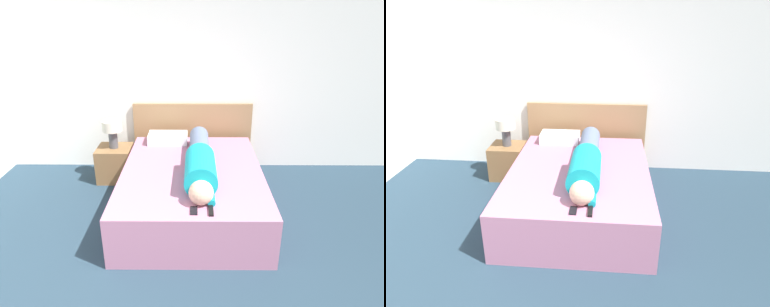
% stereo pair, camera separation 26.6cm
% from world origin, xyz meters
% --- Properties ---
extents(wall_back, '(6.16, 0.06, 2.60)m').
position_xyz_m(wall_back, '(0.00, 3.36, 1.30)').
color(wall_back, white).
rests_on(wall_back, ground_plane).
extents(bed, '(1.53, 2.03, 0.51)m').
position_xyz_m(bed, '(0.16, 2.12, 0.26)').
color(bed, '#B2708E').
rests_on(bed, ground_plane).
extents(headboard, '(1.65, 0.04, 0.94)m').
position_xyz_m(headboard, '(0.16, 3.29, 0.47)').
color(headboard, '#A37A51').
rests_on(headboard, ground_plane).
extents(nightstand, '(0.45, 0.43, 0.45)m').
position_xyz_m(nightstand, '(-0.88, 2.89, 0.23)').
color(nightstand, brown).
rests_on(nightstand, ground_plane).
extents(table_lamp, '(0.25, 0.25, 0.37)m').
position_xyz_m(table_lamp, '(-0.88, 2.89, 0.71)').
color(table_lamp, '#4C4C51').
rests_on(table_lamp, nightstand).
extents(person_lying, '(0.31, 1.62, 0.31)m').
position_xyz_m(person_lying, '(0.24, 2.00, 0.65)').
color(person_lying, '#DBB293').
rests_on(person_lying, bed).
extents(pillow_near_headboard, '(0.51, 0.30, 0.12)m').
position_xyz_m(pillow_near_headboard, '(-0.17, 2.94, 0.57)').
color(pillow_near_headboard, white).
rests_on(pillow_near_headboard, bed).
extents(tv_remote, '(0.04, 0.15, 0.02)m').
position_xyz_m(tv_remote, '(0.33, 1.25, 0.52)').
color(tv_remote, black).
rests_on(tv_remote, bed).
extents(cell_phone, '(0.06, 0.13, 0.01)m').
position_xyz_m(cell_phone, '(0.18, 1.26, 0.52)').
color(cell_phone, black).
rests_on(cell_phone, bed).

